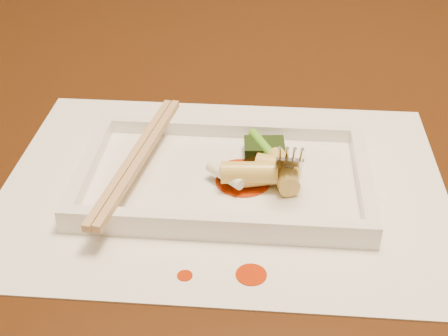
# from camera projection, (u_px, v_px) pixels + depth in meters

# --- Properties ---
(table) EXTENTS (1.40, 0.90, 0.75)m
(table) POSITION_uv_depth(u_px,v_px,m) (264.00, 171.00, 0.77)
(table) COLOR black
(table) RESTS_ON ground
(placemat) EXTENTS (0.40, 0.30, 0.00)m
(placemat) POSITION_uv_depth(u_px,v_px,m) (224.00, 185.00, 0.57)
(placemat) COLOR white
(placemat) RESTS_ON table
(sauce_splatter_a) EXTENTS (0.02, 0.02, 0.00)m
(sauce_splatter_a) POSITION_uv_depth(u_px,v_px,m) (251.00, 275.00, 0.47)
(sauce_splatter_a) COLOR #B22705
(sauce_splatter_a) RESTS_ON placemat
(sauce_splatter_b) EXTENTS (0.01, 0.01, 0.00)m
(sauce_splatter_b) POSITION_uv_depth(u_px,v_px,m) (185.00, 276.00, 0.47)
(sauce_splatter_b) COLOR #B22705
(sauce_splatter_b) RESTS_ON placemat
(plate_base) EXTENTS (0.26, 0.16, 0.01)m
(plate_base) POSITION_uv_depth(u_px,v_px,m) (224.00, 181.00, 0.57)
(plate_base) COLOR white
(plate_base) RESTS_ON placemat
(plate_rim_far) EXTENTS (0.26, 0.01, 0.01)m
(plate_rim_far) POSITION_uv_depth(u_px,v_px,m) (230.00, 129.00, 0.62)
(plate_rim_far) COLOR white
(plate_rim_far) RESTS_ON plate_base
(plate_rim_near) EXTENTS (0.26, 0.01, 0.01)m
(plate_rim_near) POSITION_uv_depth(u_px,v_px,m) (217.00, 223.00, 0.50)
(plate_rim_near) COLOR white
(plate_rim_near) RESTS_ON plate_base
(plate_rim_left) EXTENTS (0.01, 0.14, 0.01)m
(plate_rim_left) POSITION_uv_depth(u_px,v_px,m) (89.00, 165.00, 0.57)
(plate_rim_left) COLOR white
(plate_rim_left) RESTS_ON plate_base
(plate_rim_right) EXTENTS (0.01, 0.14, 0.01)m
(plate_rim_right) POSITION_uv_depth(u_px,v_px,m) (363.00, 177.00, 0.55)
(plate_rim_right) COLOR white
(plate_rim_right) RESTS_ON plate_base
(veg_piece) EXTENTS (0.04, 0.03, 0.01)m
(veg_piece) POSITION_uv_depth(u_px,v_px,m) (264.00, 148.00, 0.59)
(veg_piece) COLOR black
(veg_piece) RESTS_ON plate_base
(scallion_white) EXTENTS (0.04, 0.03, 0.01)m
(scallion_white) POSITION_uv_depth(u_px,v_px,m) (225.00, 175.00, 0.55)
(scallion_white) COLOR #EAEACC
(scallion_white) RESTS_ON plate_base
(scallion_green) EXTENTS (0.05, 0.08, 0.01)m
(scallion_green) POSITION_uv_depth(u_px,v_px,m) (271.00, 155.00, 0.57)
(scallion_green) COLOR #45A019
(scallion_green) RESTS_ON plate_base
(chopstick_a) EXTENTS (0.04, 0.21, 0.01)m
(chopstick_a) POSITION_uv_depth(u_px,v_px,m) (133.00, 157.00, 0.56)
(chopstick_a) COLOR tan
(chopstick_a) RESTS_ON plate_rim_near
(chopstick_b) EXTENTS (0.04, 0.21, 0.01)m
(chopstick_b) POSITION_uv_depth(u_px,v_px,m) (142.00, 157.00, 0.56)
(chopstick_b) COLOR tan
(chopstick_b) RESTS_ON plate_rim_near
(fork) EXTENTS (0.09, 0.10, 0.14)m
(fork) POSITION_uv_depth(u_px,v_px,m) (307.00, 98.00, 0.53)
(fork) COLOR silver
(fork) RESTS_ON plate_base
(sauce_blob_0) EXTENTS (0.05, 0.05, 0.00)m
(sauce_blob_0) POSITION_uv_depth(u_px,v_px,m) (243.00, 181.00, 0.56)
(sauce_blob_0) COLOR #B22705
(sauce_blob_0) RESTS_ON plate_base
(sauce_blob_1) EXTENTS (0.05, 0.05, 0.00)m
(sauce_blob_1) POSITION_uv_depth(u_px,v_px,m) (241.00, 174.00, 0.57)
(sauce_blob_1) COLOR #B22705
(sauce_blob_1) RESTS_ON plate_base
(rice_cake_0) EXTENTS (0.05, 0.03, 0.02)m
(rice_cake_0) POSITION_uv_depth(u_px,v_px,m) (269.00, 175.00, 0.55)
(rice_cake_0) COLOR #E0CE68
(rice_cake_0) RESTS_ON plate_base
(rice_cake_1) EXTENTS (0.04, 0.03, 0.02)m
(rice_cake_1) POSITION_uv_depth(u_px,v_px,m) (278.00, 167.00, 0.56)
(rice_cake_1) COLOR #E0CE68
(rice_cake_1) RESTS_ON plate_base
(rice_cake_2) EXTENTS (0.05, 0.02, 0.02)m
(rice_cake_2) POSITION_uv_depth(u_px,v_px,m) (249.00, 173.00, 0.54)
(rice_cake_2) COLOR #E0CE68
(rice_cake_2) RESTS_ON plate_base
(rice_cake_3) EXTENTS (0.03, 0.05, 0.02)m
(rice_cake_3) POSITION_uv_depth(u_px,v_px,m) (282.00, 171.00, 0.55)
(rice_cake_3) COLOR #E0CE68
(rice_cake_3) RESTS_ON plate_base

